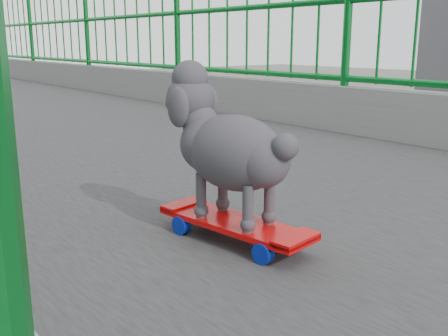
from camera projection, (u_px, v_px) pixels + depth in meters
railing at (169, 117)px, 2.69m from camera, size 3.00×24.00×1.42m
skateboard at (234, 226)px, 1.57m from camera, size 0.22×0.53×0.07m
poodle at (228, 145)px, 1.53m from camera, size 0.26×0.51×0.42m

